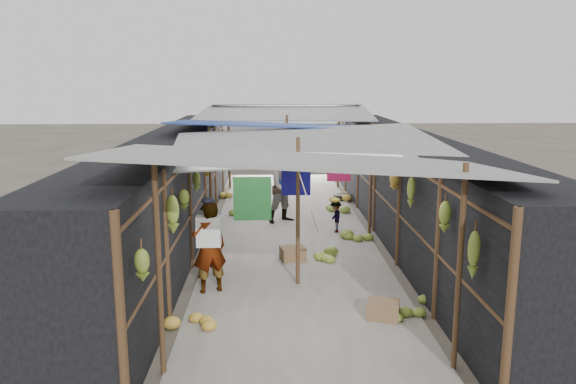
{
  "coord_description": "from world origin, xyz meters",
  "views": [
    {
      "loc": [
        -0.48,
        -6.37,
        3.55
      ],
      "look_at": [
        -0.1,
        5.07,
        1.25
      ],
      "focal_mm": 35.0,
      "sensor_mm": 36.0,
      "label": 1
    }
  ],
  "objects": [
    {
      "name": "crate_mid",
      "position": [
        1.21,
        1.5,
        0.14
      ],
      "size": [
        0.55,
        0.49,
        0.28
      ],
      "primitive_type": "cube",
      "rotation": [
        0.0,
        0.0,
        -0.28
      ],
      "color": "#92674A",
      "rests_on": "ground"
    },
    {
      "name": "shopper_blue",
      "position": [
        -0.1,
        7.44,
        0.9
      ],
      "size": [
        1.09,
        1.02,
        1.79
      ],
      "primitive_type": "imported",
      "rotation": [
        0.0,
        0.0,
        0.51
      ],
      "color": "#2148A6",
      "rests_on": "ground"
    },
    {
      "name": "floor_bananas",
      "position": [
        0.61,
        5.97,
        0.16
      ],
      "size": [
        4.02,
        9.68,
        0.36
      ],
      "color": "gold",
      "rests_on": "ground"
    },
    {
      "name": "crate_near",
      "position": [
        -0.03,
        4.32,
        0.14
      ],
      "size": [
        0.54,
        0.47,
        0.28
      ],
      "primitive_type": "cube",
      "rotation": [
        0.0,
        0.0,
        0.22
      ],
      "color": "#92674A",
      "rests_on": "ground"
    },
    {
      "name": "aisle_slab",
      "position": [
        0.0,
        6.5,
        0.01
      ],
      "size": [
        3.6,
        16.0,
        0.02
      ],
      "primitive_type": "cube",
      "color": "#9E998E",
      "rests_on": "ground"
    },
    {
      "name": "stall_left",
      "position": [
        -2.7,
        6.5,
        1.15
      ],
      "size": [
        1.4,
        15.0,
        2.3
      ],
      "primitive_type": "cube",
      "color": "black",
      "rests_on": "ground"
    },
    {
      "name": "market_canopy",
      "position": [
        0.03,
        6.83,
        2.41
      ],
      "size": [
        5.62,
        15.2,
        2.77
      ],
      "color": "brown",
      "rests_on": "ground"
    },
    {
      "name": "black_basin",
      "position": [
        1.7,
        10.01,
        0.08
      ],
      "size": [
        0.55,
        0.55,
        0.17
      ],
      "primitive_type": "cylinder",
      "color": "black",
      "rests_on": "ground"
    },
    {
      "name": "stall_right",
      "position": [
        2.7,
        6.5,
        1.15
      ],
      "size": [
        1.4,
        15.0,
        2.3
      ],
      "primitive_type": "cube",
      "color": "black",
      "rests_on": "ground"
    },
    {
      "name": "crate_back",
      "position": [
        -1.22,
        10.54,
        0.15
      ],
      "size": [
        0.6,
        0.56,
        0.31
      ],
      "primitive_type": "cube",
      "rotation": [
        0.0,
        0.0,
        0.43
      ],
      "color": "#92674A",
      "rests_on": "ground"
    },
    {
      "name": "ground",
      "position": [
        0.0,
        0.0,
        0.0
      ],
      "size": [
        80.0,
        80.0,
        0.0
      ],
      "primitive_type": "plane",
      "color": "#6B6356",
      "rests_on": "ground"
    },
    {
      "name": "vendor_seated",
      "position": [
        1.06,
        6.36,
        0.39
      ],
      "size": [
        0.33,
        0.53,
        0.78
      ],
      "primitive_type": "imported",
      "rotation": [
        0.0,
        0.0,
        -1.48
      ],
      "color": "#4B4641",
      "rests_on": "ground"
    },
    {
      "name": "hanging_bananas",
      "position": [
        -0.07,
        6.79,
        1.66
      ],
      "size": [
        3.96,
        13.86,
        0.87
      ],
      "color": "olive",
      "rests_on": "ground"
    },
    {
      "name": "vendor_elderly",
      "position": [
        -1.5,
        2.67,
        0.79
      ],
      "size": [
        0.68,
        0.57,
        1.58
      ],
      "primitive_type": "imported",
      "rotation": [
        0.0,
        0.0,
        3.54
      ],
      "color": "silver",
      "rests_on": "ground"
    }
  ]
}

